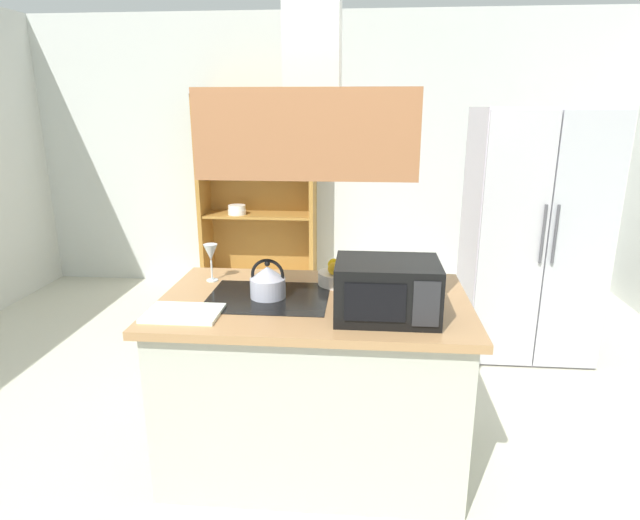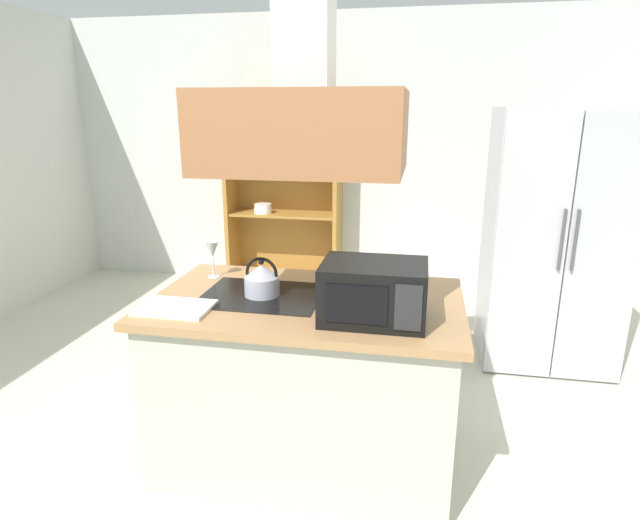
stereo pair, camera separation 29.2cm
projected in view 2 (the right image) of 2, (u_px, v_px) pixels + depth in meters
ground_plane at (275, 455)px, 2.86m from camera, size 7.80×7.80×0.00m
wall_back at (352, 156)px, 5.31m from camera, size 6.00×0.12×2.70m
kitchen_island at (307, 379)px, 2.74m from camera, size 1.53×0.95×0.90m
range_hood at (305, 108)px, 2.37m from camera, size 0.90×0.70×1.17m
refrigerator at (553, 240)px, 3.75m from camera, size 0.90×0.77×1.82m
dish_cabinet at (285, 205)px, 5.37m from camera, size 1.14×0.40×1.94m
kettle at (262, 280)px, 2.64m from camera, size 0.18×0.18×0.20m
cutting_board at (175, 308)px, 2.47m from camera, size 0.34×0.24×0.02m
microwave at (374, 292)px, 2.33m from camera, size 0.46×0.35×0.26m
wine_glass_on_counter at (212, 251)px, 2.90m from camera, size 0.08×0.08×0.21m
fruit_bowl at (335, 276)px, 2.80m from camera, size 0.21×0.21×0.14m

